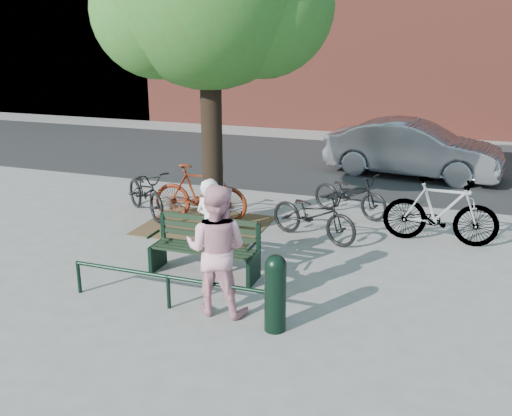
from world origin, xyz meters
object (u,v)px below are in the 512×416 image
at_px(bollard, 275,290).
at_px(litter_bin, 218,215).
at_px(parked_car, 413,149).
at_px(person_right, 216,250).
at_px(bicycle_c, 314,215).
at_px(park_bench, 206,246).
at_px(person_left, 211,227).

height_order(bollard, litter_bin, bollard).
bearing_deg(bollard, parked_car, 84.13).
relative_size(person_right, litter_bin, 2.20).
distance_m(person_right, parked_car, 9.02).
distance_m(litter_bin, bicycle_c, 1.80).
bearing_deg(litter_bin, parked_car, 63.24).
height_order(park_bench, person_right, person_right).
relative_size(bicycle_c, parked_car, 0.41).
xyz_separation_m(person_left, bicycle_c, (1.16, 2.05, -0.30)).
xyz_separation_m(park_bench, bicycle_c, (1.23, 2.12, 0.01)).
height_order(person_left, bollard, person_left).
bearing_deg(park_bench, bollard, -40.25).
bearing_deg(bollard, park_bench, 139.75).
xyz_separation_m(park_bench, person_left, (0.07, 0.07, 0.31)).
bearing_deg(litter_bin, bollard, -55.26).
height_order(person_right, bollard, person_right).
relative_size(litter_bin, bicycle_c, 0.45).
distance_m(bicycle_c, parked_car, 5.73).
xyz_separation_m(bicycle_c, parked_car, (1.30, 5.58, 0.26)).
relative_size(park_bench, bicycle_c, 0.94).
bearing_deg(person_right, parked_car, -104.50).
relative_size(person_left, litter_bin, 1.88).
relative_size(person_right, parked_car, 0.41).
bearing_deg(person_left, parked_car, -89.12).
bearing_deg(bicycle_c, parked_car, 7.12).
distance_m(bollard, litter_bin, 3.70).
bearing_deg(person_left, bollard, 155.78).
relative_size(bollard, bicycle_c, 0.57).
bearing_deg(person_right, litter_bin, -69.74).
xyz_separation_m(person_left, bollard, (1.53, -1.43, -0.22)).
height_order(person_right, parked_car, person_right).
bearing_deg(litter_bin, person_right, -67.06).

